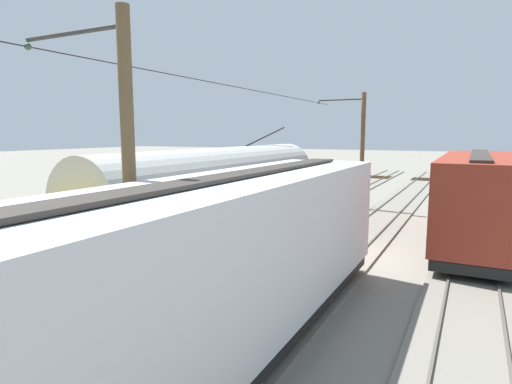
% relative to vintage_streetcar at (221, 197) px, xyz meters
% --- Properties ---
extents(ground_plane, '(220.00, 220.00, 0.00)m').
position_rel_vintage_streetcar_xyz_m(ground_plane, '(-4.75, -1.85, -2.26)').
color(ground_plane, gray).
extents(track_streetcar_siding, '(2.80, 80.00, 0.18)m').
position_rel_vintage_streetcar_xyz_m(track_streetcar_siding, '(-9.50, -2.16, -2.21)').
color(track_streetcar_siding, slate).
rests_on(track_streetcar_siding, ground).
extents(track_adjacent_siding, '(2.80, 80.00, 0.18)m').
position_rel_vintage_streetcar_xyz_m(track_adjacent_siding, '(-4.75, -2.16, -2.21)').
color(track_adjacent_siding, slate).
rests_on(track_adjacent_siding, ground).
extents(track_third_siding, '(2.80, 80.00, 0.18)m').
position_rel_vintage_streetcar_xyz_m(track_third_siding, '(0.00, -2.16, -2.21)').
color(track_third_siding, slate).
rests_on(track_third_siding, ground).
extents(vintage_streetcar, '(2.65, 17.01, 5.05)m').
position_rel_vintage_streetcar_xyz_m(vintage_streetcar, '(0.00, 0.00, 0.00)').
color(vintage_streetcar, gold).
rests_on(vintage_streetcar, ground).
extents(boxcar_adjacent, '(2.96, 11.46, 3.85)m').
position_rel_vintage_streetcar_xyz_m(boxcar_adjacent, '(-9.49, -5.60, -0.09)').
color(boxcar_adjacent, maroon).
rests_on(boxcar_adjacent, ground).
extents(boxcar_far_siding, '(2.96, 14.12, 3.85)m').
position_rel_vintage_streetcar_xyz_m(boxcar_far_siding, '(-4.75, 7.41, -0.09)').
color(boxcar_far_siding, silver).
rests_on(boxcar_far_siding, ground).
extents(catenary_pole_foreground, '(3.16, 0.28, 7.41)m').
position_rel_vintage_streetcar_xyz_m(catenary_pole_foreground, '(-2.85, -12.15, 1.62)').
color(catenary_pole_foreground, brown).
rests_on(catenary_pole_foreground, ground).
extents(catenary_pole_mid_near, '(3.16, 0.28, 7.41)m').
position_rel_vintage_streetcar_xyz_m(catenary_pole_mid_near, '(-2.85, 8.26, 1.62)').
color(catenary_pole_mid_near, brown).
rests_on(catenary_pole_mid_near, ground).
extents(spare_tie_stack, '(2.40, 2.40, 0.54)m').
position_rel_vintage_streetcar_xyz_m(spare_tie_stack, '(2.53, -5.24, -1.99)').
color(spare_tie_stack, '#382819').
rests_on(spare_tie_stack, ground).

